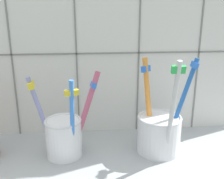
# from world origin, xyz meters

# --- Properties ---
(counter_slab) EXTENTS (0.64, 0.22, 0.02)m
(counter_slab) POSITION_xyz_m (0.00, 0.00, 0.01)
(counter_slab) COLOR #9EA3A8
(counter_slab) RESTS_ON ground
(tile_wall_back) EXTENTS (0.64, 0.02, 0.45)m
(tile_wall_back) POSITION_xyz_m (0.00, 0.12, 0.22)
(tile_wall_back) COLOR silver
(tile_wall_back) RESTS_ON ground
(toothbrush_cup_left) EXTENTS (0.13, 0.07, 0.16)m
(toothbrush_cup_left) POSITION_xyz_m (-0.09, 0.01, 0.06)
(toothbrush_cup_left) COLOR white
(toothbrush_cup_left) RESTS_ON counter_slab
(toothbrush_cup_right) EXTENTS (0.10, 0.11, 0.19)m
(toothbrush_cup_right) POSITION_xyz_m (0.09, 0.01, 0.06)
(toothbrush_cup_right) COLOR white
(toothbrush_cup_right) RESTS_ON counter_slab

